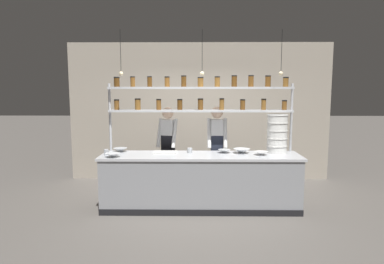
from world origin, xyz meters
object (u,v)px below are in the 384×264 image
object	(u,v)px
prep_bowl_near_left	(242,151)
prep_bowl_far_left	(113,155)
chef_left	(168,145)
container_stack	(277,134)
prep_bowl_center_back	(120,150)
chef_center	(217,146)
serving_cup_front	(106,152)
prep_bowl_near_right	(224,151)
serving_cup_by_board	(190,151)
spice_shelf_unit	(201,101)
prep_bowl_center_front	(261,153)
cutting_board	(165,152)

from	to	relation	value
prep_bowl_near_left	prep_bowl_far_left	xyz separation A→B (m)	(-2.11, -0.37, -0.01)
chef_left	container_stack	xyz separation A→B (m)	(1.90, -0.50, 0.28)
prep_bowl_center_back	chef_center	bearing A→B (deg)	11.29
chef_left	prep_bowl_far_left	world-z (taller)	chef_left
chef_left	serving_cup_front	world-z (taller)	chef_left
prep_bowl_near_right	serving_cup_by_board	size ratio (longest dim) A/B	2.47
chef_center	prep_bowl_far_left	bearing A→B (deg)	-154.61
container_stack	prep_bowl_center_back	distance (m)	2.71
spice_shelf_unit	chef_left	bearing A→B (deg)	150.38
prep_bowl_near_left	prep_bowl_center_back	bearing A→B (deg)	176.99
prep_bowl_near_left	container_stack	bearing A→B (deg)	3.22
prep_bowl_center_front	serving_cup_front	bearing A→B (deg)	-179.15
prep_bowl_center_front	serving_cup_by_board	bearing A→B (deg)	171.82
cutting_board	prep_bowl_near_left	world-z (taller)	prep_bowl_near_left
prep_bowl_near_left	serving_cup_by_board	size ratio (longest dim) A/B	3.28
chef_left	serving_cup_front	distance (m)	1.21
chef_center	prep_bowl_center_back	size ratio (longest dim) A/B	7.08
chef_center	serving_cup_by_board	size ratio (longest dim) A/B	19.52
prep_bowl_near_left	chef_left	bearing A→B (deg)	157.66
serving_cup_front	spice_shelf_unit	bearing A→B (deg)	14.25
prep_bowl_near_right	prep_bowl_center_back	bearing A→B (deg)	177.24
chef_left	prep_bowl_near_left	size ratio (longest dim) A/B	5.91
container_stack	prep_bowl_center_front	xyz separation A→B (m)	(-0.30, -0.20, -0.30)
prep_bowl_center_front	prep_bowl_center_back	bearing A→B (deg)	173.46
chef_left	spice_shelf_unit	bearing A→B (deg)	-15.67
chef_center	prep_bowl_near_left	size ratio (longest dim) A/B	5.96
prep_bowl_near_right	spice_shelf_unit	bearing A→B (deg)	157.36
chef_left	prep_bowl_near_right	distance (m)	1.13
chef_center	serving_cup_front	xyz separation A→B (m)	(-1.86, -0.65, -0.01)
spice_shelf_unit	prep_bowl_far_left	bearing A→B (deg)	-158.12
prep_bowl_near_left	prep_bowl_center_front	size ratio (longest dim) A/B	1.27
prep_bowl_near_left	serving_cup_front	xyz separation A→B (m)	(-2.26, -0.20, 0.01)
prep_bowl_far_left	spice_shelf_unit	bearing A→B (deg)	21.88
chef_center	spice_shelf_unit	bearing A→B (deg)	-140.18
spice_shelf_unit	cutting_board	xyz separation A→B (m)	(-0.60, -0.20, -0.87)
container_stack	cutting_board	size ratio (longest dim) A/B	1.64
prep_bowl_near_right	serving_cup_front	world-z (taller)	serving_cup_front
prep_bowl_near_right	container_stack	bearing A→B (deg)	0.66
chef_center	cutting_board	xyz separation A→B (m)	(-0.91, -0.45, -0.04)
prep_bowl_center_back	prep_bowl_far_left	xyz separation A→B (m)	(-0.01, -0.48, 0.00)
spice_shelf_unit	prep_bowl_far_left	xyz separation A→B (m)	(-1.41, -0.57, -0.85)
prep_bowl_far_left	serving_cup_front	distance (m)	0.23
chef_left	container_stack	distance (m)	1.98
container_stack	prep_bowl_near_left	world-z (taller)	container_stack
chef_center	cutting_board	world-z (taller)	chef_center
serving_cup_by_board	prep_bowl_near_left	bearing A→B (deg)	-0.38
prep_bowl_center_front	serving_cup_front	xyz separation A→B (m)	(-2.56, -0.04, 0.02)
prep_bowl_center_back	prep_bowl_center_front	bearing A→B (deg)	-6.54
spice_shelf_unit	prep_bowl_far_left	world-z (taller)	spice_shelf_unit
prep_bowl_near_right	serving_cup_front	distance (m)	1.98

